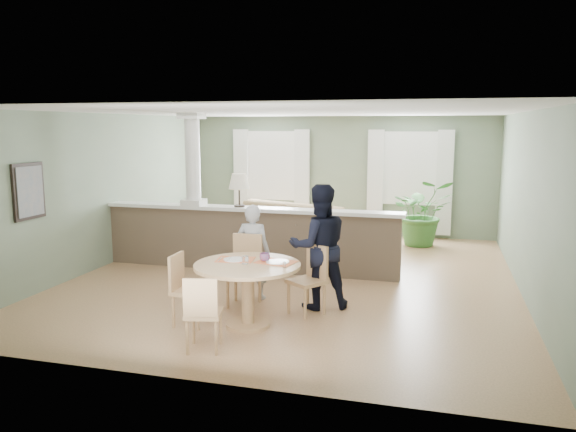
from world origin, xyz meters
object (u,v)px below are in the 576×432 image
(sofa, at_px, (280,227))
(chair_near, at_px, (203,310))
(chair_far_man, at_px, (311,276))
(chair_side, at_px, (185,286))
(chair_far_boy, at_px, (245,266))
(child_person, at_px, (253,252))
(houseplant, at_px, (422,213))
(man_person, at_px, (319,247))
(dining_table, at_px, (248,276))

(sofa, xyz_separation_m, chair_near, (0.66, -5.36, 0.03))
(chair_far_man, height_order, chair_side, chair_far_man)
(chair_far_boy, height_order, chair_side, chair_far_boy)
(chair_far_boy, relative_size, child_person, 0.71)
(chair_near, height_order, chair_side, chair_side)
(houseplant, bearing_deg, chair_near, -108.38)
(chair_near, bearing_deg, chair_side, -65.97)
(child_person, height_order, man_person, man_person)
(chair_far_man, distance_m, chair_near, 1.81)
(houseplant, height_order, man_person, man_person)
(houseplant, bearing_deg, dining_table, -109.27)
(houseplant, distance_m, chair_side, 6.26)
(child_person, xyz_separation_m, man_person, (1.01, -0.15, 0.17))
(houseplant, distance_m, man_person, 4.71)
(houseplant, xyz_separation_m, chair_far_boy, (-2.25, -4.66, -0.16))
(chair_far_man, xyz_separation_m, man_person, (0.06, 0.27, 0.35))
(child_person, bearing_deg, chair_far_man, 157.46)
(chair_far_man, distance_m, man_person, 0.44)
(sofa, height_order, chair_side, chair_side)
(chair_side, distance_m, child_person, 1.36)
(sofa, xyz_separation_m, chair_far_man, (1.51, -3.76, 0.06))
(houseplant, xyz_separation_m, chair_far_man, (-1.28, -4.81, -0.19))
(chair_far_man, height_order, man_person, man_person)
(chair_far_boy, xyz_separation_m, child_person, (0.03, 0.27, 0.15))
(chair_far_boy, bearing_deg, dining_table, -70.84)
(chair_far_boy, relative_size, chair_near, 1.13)
(dining_table, height_order, chair_near, dining_table)
(sofa, relative_size, chair_near, 3.51)
(dining_table, bearing_deg, sofa, 101.01)
(sofa, height_order, child_person, child_person)
(dining_table, bearing_deg, chair_near, -102.88)
(houseplant, relative_size, child_person, 1.01)
(chair_near, relative_size, child_person, 0.63)
(dining_table, distance_m, chair_near, 0.95)
(chair_far_boy, distance_m, chair_near, 1.76)
(houseplant, height_order, chair_far_boy, houseplant)
(chair_far_boy, bearing_deg, man_person, 3.77)
(sofa, distance_m, houseplant, 2.99)
(chair_far_man, xyz_separation_m, child_person, (-0.95, 0.42, 0.18))
(sofa, height_order, man_person, man_person)
(houseplant, distance_m, chair_near, 6.76)
(chair_near, bearing_deg, child_person, -100.06)
(chair_far_boy, height_order, chair_near, chair_far_boy)
(child_person, bearing_deg, dining_table, 106.97)
(chair_near, xyz_separation_m, child_person, (-0.10, 2.02, 0.21))
(chair_far_boy, relative_size, man_person, 0.57)
(chair_near, relative_size, chair_side, 0.96)
(sofa, height_order, dining_table, dining_table)
(chair_far_boy, distance_m, chair_side, 1.09)
(sofa, bearing_deg, chair_near, -64.10)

